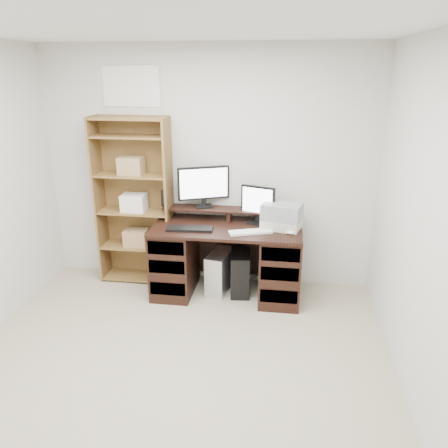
% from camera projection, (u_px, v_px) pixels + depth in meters
% --- Properties ---
extents(room, '(3.54, 4.04, 2.54)m').
position_uv_depth(room, '(151.00, 238.00, 2.73)').
color(room, tan).
rests_on(room, ground).
extents(desk, '(1.50, 0.70, 0.75)m').
position_uv_depth(desk, '(227.00, 259.00, 4.52)').
color(desk, black).
rests_on(desk, ground).
extents(riser_shelf, '(1.40, 0.22, 0.12)m').
position_uv_depth(riser_shelf, '(230.00, 211.00, 4.56)').
color(riser_shelf, black).
rests_on(riser_shelf, desk).
extents(monitor_wide, '(0.51, 0.24, 0.43)m').
position_uv_depth(monitor_wide, '(204.00, 185.00, 4.54)').
color(monitor_wide, black).
rests_on(monitor_wide, riser_shelf).
extents(monitor_small, '(0.35, 0.18, 0.39)m').
position_uv_depth(monitor_small, '(258.00, 203.00, 4.41)').
color(monitor_small, black).
rests_on(monitor_small, desk).
extents(speaker, '(0.09, 0.09, 0.18)m').
position_uv_depth(speaker, '(166.00, 198.00, 4.61)').
color(speaker, black).
rests_on(speaker, riser_shelf).
extents(keyboard_black, '(0.46, 0.18, 0.03)m').
position_uv_depth(keyboard_black, '(190.00, 229.00, 4.30)').
color(keyboard_black, black).
rests_on(keyboard_black, desk).
extents(keyboard_white, '(0.44, 0.26, 0.02)m').
position_uv_depth(keyboard_white, '(251.00, 232.00, 4.22)').
color(keyboard_white, silver).
rests_on(keyboard_white, desk).
extents(mouse, '(0.09, 0.07, 0.04)m').
position_uv_depth(mouse, '(291.00, 232.00, 4.18)').
color(mouse, silver).
rests_on(mouse, desk).
extents(printer, '(0.43, 0.36, 0.09)m').
position_uv_depth(printer, '(281.00, 224.00, 4.34)').
color(printer, beige).
rests_on(printer, desk).
extents(basket, '(0.43, 0.35, 0.16)m').
position_uv_depth(basket, '(282.00, 212.00, 4.29)').
color(basket, gray).
rests_on(basket, printer).
extents(tower_silver, '(0.27, 0.46, 0.43)m').
position_uv_depth(tower_silver, '(220.00, 271.00, 4.64)').
color(tower_silver, silver).
rests_on(tower_silver, ground).
extents(tower_black, '(0.24, 0.47, 0.45)m').
position_uv_depth(tower_black, '(240.00, 271.00, 4.62)').
color(tower_black, black).
rests_on(tower_black, ground).
extents(bookshelf, '(0.80, 0.30, 1.80)m').
position_uv_depth(bookshelf, '(135.00, 200.00, 4.67)').
color(bookshelf, olive).
rests_on(bookshelf, ground).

